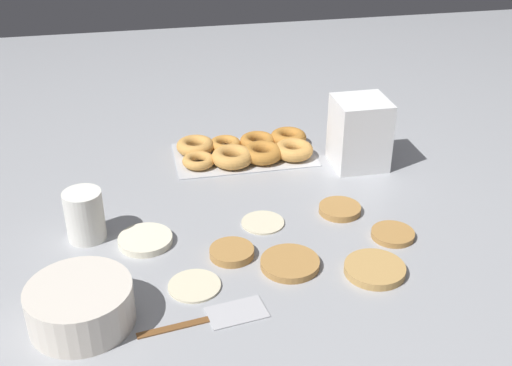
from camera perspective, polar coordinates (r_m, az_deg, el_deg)
ground_plane at (r=1.34m, az=0.18°, el=-3.41°), size 3.00×3.00×0.00m
pancake_0 at (r=1.16m, az=-5.50°, el=-8.99°), size 0.10×0.10×0.01m
pancake_1 at (r=1.21m, az=3.04°, el=-7.14°), size 0.11×0.11×0.01m
pancake_2 at (r=1.33m, az=0.61°, el=-3.46°), size 0.09×0.09×0.01m
pancake_3 at (r=1.29m, az=-9.81°, el=-5.01°), size 0.11×0.11×0.01m
pancake_4 at (r=1.32m, az=12.06°, el=-4.47°), size 0.09×0.09×0.01m
pancake_5 at (r=1.21m, az=10.51°, el=-7.54°), size 0.11×0.11×0.01m
pancake_6 at (r=1.23m, az=-2.17°, el=-6.16°), size 0.09×0.09×0.02m
pancake_7 at (r=1.37m, az=7.52°, el=-2.42°), size 0.09×0.09×0.01m
donut_tray at (r=1.60m, az=-0.70°, el=3.00°), size 0.35×0.20×0.04m
batter_bowl at (r=1.10m, az=-15.33°, el=-10.42°), size 0.17×0.17×0.07m
container_stack at (r=1.55m, az=9.19°, el=4.43°), size 0.12×0.12×0.17m
paper_cup at (r=1.30m, az=-14.99°, el=-2.80°), size 0.08×0.08×0.10m
spatula at (r=1.10m, az=-2.94°, el=-11.65°), size 0.22×0.07×0.01m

